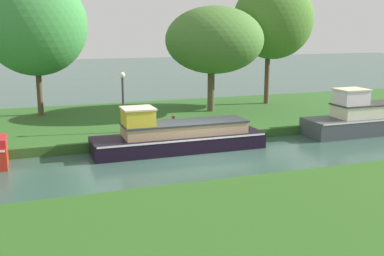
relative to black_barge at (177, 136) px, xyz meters
name	(u,v)px	position (x,y,z in m)	size (l,w,h in m)	color
ground_plane	(202,156)	(0.64, -1.20, -0.59)	(120.00, 120.00, 0.00)	#335147
riverbank_far	(156,119)	(0.64, 5.80, -0.39)	(72.00, 10.00, 0.40)	#2C5A21
riverbank_near	(347,251)	(0.64, -10.20, -0.39)	(72.00, 10.00, 0.40)	#2B571C
black_barge	(177,136)	(0.00, 0.00, 0.00)	(7.18, 1.91, 1.90)	black
slate_cruiser	(381,118)	(10.45, 0.00, 0.12)	(8.19, 1.83, 2.21)	#404549
willow_tree_left	(35,25)	(-5.11, 7.82, 4.52)	(5.30, 4.34, 7.32)	brown
willow_tree_centre	(215,40)	(3.96, 5.66, 3.74)	(5.39, 4.74, 5.76)	brown
willow_tree_right	(274,20)	(8.20, 6.92, 4.84)	(4.96, 3.79, 7.33)	brown
lamp_post	(123,94)	(-1.76, 2.36, 1.52)	(0.24, 0.24, 2.70)	#333338
mooring_post_near	(174,125)	(0.23, 1.21, 0.22)	(0.17, 0.17, 0.84)	#463328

